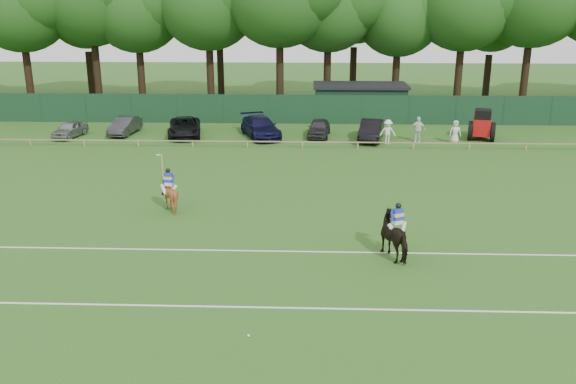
{
  "coord_description": "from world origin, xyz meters",
  "views": [
    {
      "loc": [
        1.52,
        -25.05,
        10.32
      ],
      "look_at": [
        0.5,
        3.0,
        1.4
      ],
      "focal_mm": 38.0,
      "sensor_mm": 36.0,
      "label": 1
    }
  ],
  "objects_px": {
    "sedan_grey": "(125,126)",
    "tractor": "(482,125)",
    "sedan_silver": "(70,129)",
    "hatch_grey": "(319,128)",
    "suv_black": "(185,127)",
    "polo_ball": "(249,336)",
    "horse_dark": "(397,236)",
    "horse_chestnut": "(169,194)",
    "sedan_navy": "(260,127)",
    "estate_black": "(371,130)",
    "spectator_mid": "(418,129)",
    "utility_shed": "(360,101)",
    "spectator_right": "(455,132)",
    "spectator_left": "(388,132)"
  },
  "relations": [
    {
      "from": "horse_dark",
      "to": "sedan_grey",
      "type": "relative_size",
      "value": 0.54
    },
    {
      "from": "spectator_left",
      "to": "spectator_right",
      "type": "relative_size",
      "value": 1.05
    },
    {
      "from": "horse_chestnut",
      "to": "sedan_silver",
      "type": "distance_m",
      "value": 20.41
    },
    {
      "from": "spectator_right",
      "to": "utility_shed",
      "type": "relative_size",
      "value": 0.21
    },
    {
      "from": "estate_black",
      "to": "utility_shed",
      "type": "bearing_deg",
      "value": 102.2
    },
    {
      "from": "sedan_navy",
      "to": "sedan_grey",
      "type": "bearing_deg",
      "value": 156.42
    },
    {
      "from": "horse_chestnut",
      "to": "hatch_grey",
      "type": "bearing_deg",
      "value": -104.12
    },
    {
      "from": "horse_dark",
      "to": "estate_black",
      "type": "xyz_separation_m",
      "value": [
        1.03,
        22.2,
        -0.17
      ]
    },
    {
      "from": "horse_dark",
      "to": "polo_ball",
      "type": "xyz_separation_m",
      "value": [
        -5.54,
        -6.54,
        -0.89
      ]
    },
    {
      "from": "horse_dark",
      "to": "hatch_grey",
      "type": "distance_m",
      "value": 23.52
    },
    {
      "from": "sedan_grey",
      "to": "polo_ball",
      "type": "height_order",
      "value": "sedan_grey"
    },
    {
      "from": "spectator_left",
      "to": "hatch_grey",
      "type": "bearing_deg",
      "value": 151.83
    },
    {
      "from": "horse_dark",
      "to": "polo_ball",
      "type": "distance_m",
      "value": 8.62
    },
    {
      "from": "spectator_left",
      "to": "tractor",
      "type": "bearing_deg",
      "value": 11.18
    },
    {
      "from": "hatch_grey",
      "to": "utility_shed",
      "type": "height_order",
      "value": "utility_shed"
    },
    {
      "from": "spectator_right",
      "to": "tractor",
      "type": "bearing_deg",
      "value": 32.75
    },
    {
      "from": "suv_black",
      "to": "hatch_grey",
      "type": "xyz_separation_m",
      "value": [
        10.53,
        0.31,
        -0.05
      ]
    },
    {
      "from": "hatch_grey",
      "to": "spectator_mid",
      "type": "xyz_separation_m",
      "value": [
        7.4,
        -1.66,
        0.28
      ]
    },
    {
      "from": "spectator_left",
      "to": "horse_dark",
      "type": "bearing_deg",
      "value": -98.58
    },
    {
      "from": "hatch_grey",
      "to": "horse_chestnut",
      "type": "bearing_deg",
      "value": -108.07
    },
    {
      "from": "sedan_silver",
      "to": "horse_dark",
      "type": "bearing_deg",
      "value": -35.31
    },
    {
      "from": "polo_ball",
      "to": "spectator_left",
      "type": "bearing_deg",
      "value": 74.41
    },
    {
      "from": "horse_chestnut",
      "to": "sedan_silver",
      "type": "height_order",
      "value": "horse_chestnut"
    },
    {
      "from": "sedan_navy",
      "to": "hatch_grey",
      "type": "height_order",
      "value": "sedan_navy"
    },
    {
      "from": "sedan_grey",
      "to": "utility_shed",
      "type": "distance_m",
      "value": 20.74
    },
    {
      "from": "sedan_navy",
      "to": "hatch_grey",
      "type": "relative_size",
      "value": 1.37
    },
    {
      "from": "suv_black",
      "to": "spectator_mid",
      "type": "relative_size",
      "value": 2.72
    },
    {
      "from": "estate_black",
      "to": "spectator_left",
      "type": "xyz_separation_m",
      "value": [
        1.1,
        -1.27,
        0.15
      ]
    },
    {
      "from": "sedan_grey",
      "to": "horse_chestnut",
      "type": "bearing_deg",
      "value": -61.35
    },
    {
      "from": "sedan_grey",
      "to": "sedan_navy",
      "type": "distance_m",
      "value": 10.89
    },
    {
      "from": "suv_black",
      "to": "estate_black",
      "type": "bearing_deg",
      "value": -13.03
    },
    {
      "from": "horse_dark",
      "to": "sedan_silver",
      "type": "height_order",
      "value": "horse_dark"
    },
    {
      "from": "sedan_silver",
      "to": "hatch_grey",
      "type": "height_order",
      "value": "hatch_grey"
    },
    {
      "from": "suv_black",
      "to": "sedan_navy",
      "type": "height_order",
      "value": "sedan_navy"
    },
    {
      "from": "horse_chestnut",
      "to": "suv_black",
      "type": "distance_m",
      "value": 17.64
    },
    {
      "from": "sedan_navy",
      "to": "utility_shed",
      "type": "distance_m",
      "value": 11.89
    },
    {
      "from": "suv_black",
      "to": "tractor",
      "type": "bearing_deg",
      "value": -10.43
    },
    {
      "from": "sedan_grey",
      "to": "spectator_right",
      "type": "relative_size",
      "value": 2.37
    },
    {
      "from": "spectator_right",
      "to": "sedan_navy",
      "type": "bearing_deg",
      "value": 174.41
    },
    {
      "from": "horse_dark",
      "to": "estate_black",
      "type": "distance_m",
      "value": 22.22
    },
    {
      "from": "horse_dark",
      "to": "spectator_left",
      "type": "relative_size",
      "value": 1.21
    },
    {
      "from": "sedan_grey",
      "to": "tractor",
      "type": "relative_size",
      "value": 1.3
    },
    {
      "from": "horse_dark",
      "to": "utility_shed",
      "type": "height_order",
      "value": "utility_shed"
    },
    {
      "from": "sedan_navy",
      "to": "spectator_right",
      "type": "height_order",
      "value": "spectator_right"
    },
    {
      "from": "sedan_silver",
      "to": "hatch_grey",
      "type": "distance_m",
      "value": 19.44
    },
    {
      "from": "suv_black",
      "to": "polo_ball",
      "type": "bearing_deg",
      "value": -84.77
    },
    {
      "from": "spectator_left",
      "to": "utility_shed",
      "type": "height_order",
      "value": "utility_shed"
    },
    {
      "from": "utility_shed",
      "to": "tractor",
      "type": "distance_m",
      "value": 12.25
    },
    {
      "from": "sedan_navy",
      "to": "tractor",
      "type": "relative_size",
      "value": 1.72
    },
    {
      "from": "sedan_navy",
      "to": "spectator_mid",
      "type": "relative_size",
      "value": 2.84
    }
  ]
}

